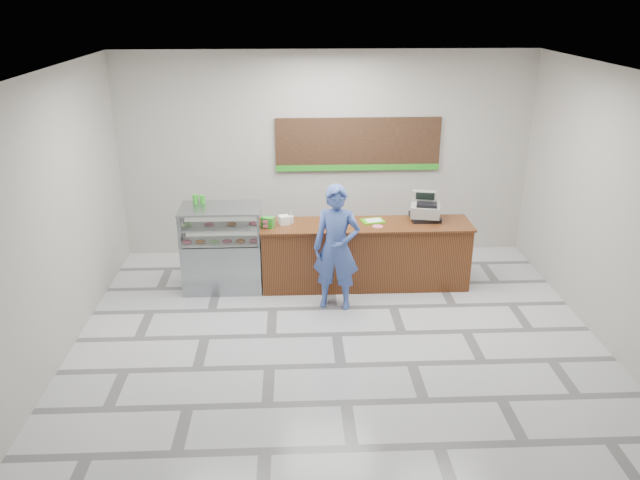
{
  "coord_description": "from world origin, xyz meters",
  "views": [
    {
      "loc": [
        -0.56,
        -7.41,
        4.33
      ],
      "look_at": [
        -0.19,
        0.9,
        1.03
      ],
      "focal_mm": 35.0,
      "sensor_mm": 36.0,
      "label": 1
    }
  ],
  "objects_px": {
    "sales_counter": "(365,254)",
    "display_case": "(222,248)",
    "cash_register": "(425,209)",
    "serving_tray": "(373,221)",
    "customer": "(336,248)"
  },
  "relations": [
    {
      "from": "sales_counter",
      "to": "serving_tray",
      "type": "distance_m",
      "value": 0.55
    },
    {
      "from": "cash_register",
      "to": "serving_tray",
      "type": "distance_m",
      "value": 0.85
    },
    {
      "from": "sales_counter",
      "to": "cash_register",
      "type": "distance_m",
      "value": 1.17
    },
    {
      "from": "cash_register",
      "to": "serving_tray",
      "type": "relative_size",
      "value": 1.43
    },
    {
      "from": "sales_counter",
      "to": "display_case",
      "type": "bearing_deg",
      "value": -179.99
    },
    {
      "from": "sales_counter",
      "to": "customer",
      "type": "xyz_separation_m",
      "value": [
        -0.5,
        -0.71,
        0.41
      ]
    },
    {
      "from": "sales_counter",
      "to": "cash_register",
      "type": "xyz_separation_m",
      "value": [
        0.95,
        0.19,
        0.67
      ]
    },
    {
      "from": "sales_counter",
      "to": "display_case",
      "type": "height_order",
      "value": "display_case"
    },
    {
      "from": "cash_register",
      "to": "serving_tray",
      "type": "xyz_separation_m",
      "value": [
        -0.83,
        -0.08,
        -0.15
      ]
    },
    {
      "from": "cash_register",
      "to": "serving_tray",
      "type": "bearing_deg",
      "value": -161.45
    },
    {
      "from": "serving_tray",
      "to": "cash_register",
      "type": "bearing_deg",
      "value": -6.72
    },
    {
      "from": "sales_counter",
      "to": "cash_register",
      "type": "relative_size",
      "value": 5.93
    },
    {
      "from": "serving_tray",
      "to": "sales_counter",
      "type": "bearing_deg",
      "value": -152.04
    },
    {
      "from": "display_case",
      "to": "customer",
      "type": "bearing_deg",
      "value": -22.35
    },
    {
      "from": "display_case",
      "to": "serving_tray",
      "type": "relative_size",
      "value": 3.45
    }
  ]
}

